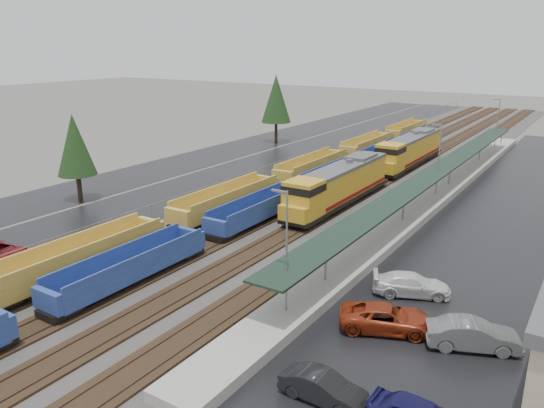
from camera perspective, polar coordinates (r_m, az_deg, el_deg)
The scene contains 17 objects.
ballast_strip at distance 70.20m, azimuth 12.00°, elevation 3.56°, with size 20.00×160.00×0.08m, color #302D2B.
trackbed at distance 70.17m, azimuth 12.00°, elevation 3.66°, with size 14.60×160.00×0.22m.
west_parking_lot at distance 76.65m, azimuth 1.47°, elevation 5.01°, with size 10.00×160.00×0.02m, color black.
west_road at distance 82.20m, azimuth -4.51°, elevation 5.78°, with size 9.00×160.00×0.02m, color black.
east_commuter_lot at distance 56.53m, azimuth 26.36°, elevation -1.12°, with size 16.00×100.00×0.02m, color black.
station_platform at distance 57.97m, azimuth 17.18°, elevation 1.08°, with size 3.00×80.00×8.00m.
chainlink_fence at distance 72.32m, azimuth 4.57°, elevation 5.54°, with size 0.08×160.04×2.02m.
tree_west_near at distance 58.12m, azimuth -20.45°, elevation 5.97°, with size 3.96×3.96×9.00m.
tree_west_far at distance 88.15m, azimuth 0.44°, elevation 11.26°, with size 4.84×4.84×11.00m.
locomotive_lead at distance 52.80m, azimuth 7.05°, elevation 2.00°, with size 2.91×19.18×4.34m.
locomotive_trail at distance 71.86m, azimuth 14.47°, elevation 5.57°, with size 2.91×19.18×4.34m.
well_string_yellow at distance 51.04m, azimuth -4.82°, elevation 0.22°, with size 2.69×116.78×2.38m.
well_string_blue at distance 48.31m, azimuth -1.52°, elevation -0.80°, with size 2.44×105.74×2.17m.
parked_car_east_a at distance 25.75m, azimuth 5.53°, elevation -19.09°, with size 4.14×1.44×1.36m, color black.
parked_car_east_b at distance 31.60m, azimuth 12.24°, elevation -11.94°, with size 5.37×2.47×1.49m, color maroon.
parked_car_east_c at distance 36.05m, azimuth 14.78°, elevation -8.39°, with size 4.99×2.03×1.45m, color silver.
parked_car_east_e at distance 31.15m, azimuth 20.82°, elevation -13.05°, with size 4.89×1.71×1.61m, color slate.
Camera 1 is at (24.04, -4.05, 15.78)m, focal length 35.00 mm.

